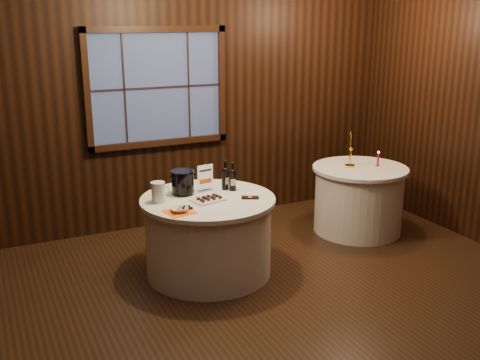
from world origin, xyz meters
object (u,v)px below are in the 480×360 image
cracker_bowl (180,210)px  red_candle (378,160)px  sign_stand (205,182)px  chocolate_plate (209,199)px  port_bottle_left (225,177)px  brass_candlestick (351,154)px  main_table (208,236)px  port_bottle_right (233,178)px  grape_bunch (187,207)px  ice_bucket (183,182)px  side_table (358,199)px  chocolate_box (250,198)px  glass_pitcher (158,192)px

cracker_bowl → red_candle: (2.57, 0.51, 0.05)m
sign_stand → red_candle: size_ratio=1.55×
chocolate_plate → cracker_bowl: same height
port_bottle_left → brass_candlestick: size_ratio=0.73×
main_table → port_bottle_right: (0.31, 0.11, 0.51)m
port_bottle_left → grape_bunch: bearing=-160.4°
ice_bucket → cracker_bowl: bearing=-113.4°
brass_candlestick → port_bottle_right: bearing=-170.9°
side_table → chocolate_plate: (-2.03, -0.39, 0.40)m
chocolate_box → grape_bunch: (-0.65, -0.04, 0.01)m
chocolate_box → grape_bunch: bearing=-150.0°
chocolate_plate → sign_stand: bearing=73.9°
port_bottle_left → port_bottle_right: (0.05, -0.06, -0.01)m
cracker_bowl → red_candle: 2.62m
chocolate_plate → glass_pitcher: 0.47m
chocolate_box → main_table: bearing=178.7°
port_bottle_left → grape_bunch: 0.70m
main_table → grape_bunch: 0.55m
glass_pitcher → red_candle: bearing=2.2°
grape_bunch → red_candle: (2.49, 0.47, 0.05)m
cracker_bowl → chocolate_plate: bearing=26.7°
sign_stand → grape_bunch: sign_stand is taller
glass_pitcher → brass_candlestick: bearing=5.6°
sign_stand → ice_bucket: (-0.23, -0.01, 0.03)m
brass_candlestick → side_table: bearing=-34.5°
ice_bucket → red_candle: 2.37m
chocolate_plate → cracker_bowl: size_ratio=2.18×
glass_pitcher → port_bottle_left: bearing=6.3°
chocolate_plate → chocolate_box: 0.39m
side_table → sign_stand: bearing=-177.3°
ice_bucket → red_candle: size_ratio=1.32×
chocolate_box → port_bottle_right: bearing=124.6°
chocolate_plate → red_candle: red_candle is taller
chocolate_plate → chocolate_box: chocolate_plate is taller
red_candle → side_table: bearing=163.5°
brass_candlestick → grape_bunch: bearing=-164.9°
side_table → cracker_bowl: size_ratio=7.01×
main_table → brass_candlestick: 2.01m
main_table → port_bottle_left: size_ratio=4.30×
port_bottle_left → chocolate_plate: 0.41m
side_table → port_bottle_right: size_ratio=3.79×
port_bottle_left → chocolate_box: (0.10, -0.36, -0.12)m
cracker_bowl → side_table: bearing=13.4°
cracker_bowl → brass_candlestick: 2.37m
main_table → brass_candlestick: bearing=10.9°
side_table → glass_pitcher: glass_pitcher is taller
chocolate_plate → brass_candlestick: bearing=13.4°
port_bottle_right → grape_bunch: (-0.61, -0.34, -0.10)m
main_table → ice_bucket: 0.57m
chocolate_plate → glass_pitcher: glass_pitcher is taller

